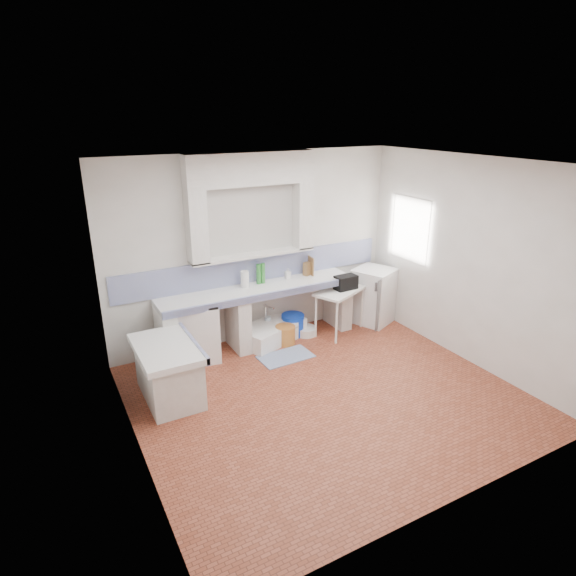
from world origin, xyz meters
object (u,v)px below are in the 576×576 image
sink (272,333)px  fridge (373,296)px  side_table (339,311)px  stove (196,332)px

sink → fridge: (1.80, -0.15, 0.33)m
sink → fridge: fridge is taller
sink → side_table: size_ratio=1.20×
stove → sink: (1.19, 0.01, -0.29)m
side_table → fridge: 0.73m
sink → fridge: 1.84m
stove → sink: bearing=10.0°
side_table → stove: bearing=150.7°
stove → side_table: 2.28m
side_table → fridge: fridge is taller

